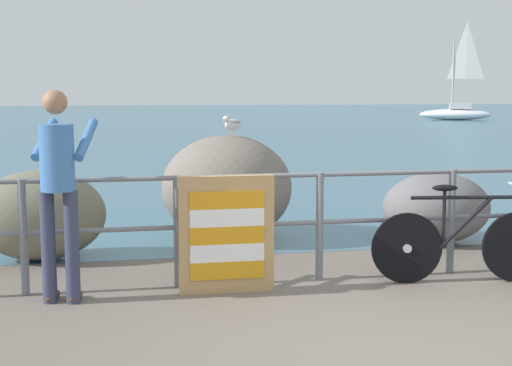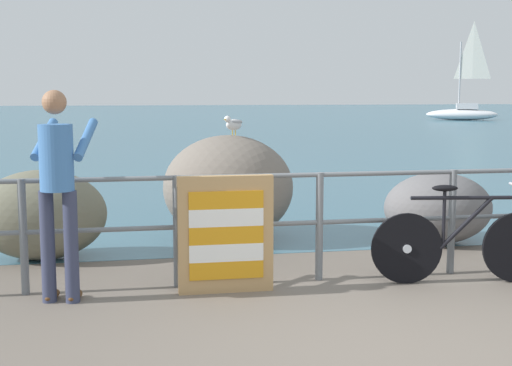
# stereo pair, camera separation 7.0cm
# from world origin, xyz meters

# --- Properties ---
(ground_plane) EXTENTS (120.00, 120.00, 0.10)m
(ground_plane) POSITION_xyz_m (0.00, 20.00, -0.05)
(ground_plane) COLOR #6B6056
(sea_surface) EXTENTS (120.00, 90.00, 0.01)m
(sea_surface) POSITION_xyz_m (0.00, 48.14, 0.00)
(sea_surface) COLOR #38667A
(sea_surface) RESTS_ON ground_plane
(promenade_railing) EXTENTS (8.06, 0.07, 1.02)m
(promenade_railing) POSITION_xyz_m (0.00, 2.02, 0.63)
(promenade_railing) COLOR slate
(promenade_railing) RESTS_ON ground_plane
(bicycle) EXTENTS (1.69, 0.48, 0.92)m
(bicycle) POSITION_xyz_m (1.42, 1.65, 0.46)
(bicycle) COLOR black
(bicycle) RESTS_ON ground_plane
(person_at_railing) EXTENTS (0.55, 0.67, 1.78)m
(person_at_railing) POSITION_xyz_m (-2.33, 1.74, 0.99)
(person_at_railing) COLOR #333851
(person_at_railing) RESTS_ON ground_plane
(folded_deckchair_stack) EXTENTS (0.84, 0.10, 1.04)m
(folded_deckchair_stack) POSITION_xyz_m (-0.92, 1.76, 0.52)
(folded_deckchair_stack) COLOR tan
(folded_deckchair_stack) RESTS_ON ground_plane
(breakwater_boulder_main) EXTENTS (1.55, 1.53, 1.26)m
(breakwater_boulder_main) POSITION_xyz_m (-0.58, 4.00, 0.63)
(breakwater_boulder_main) COLOR slate
(breakwater_boulder_main) RESTS_ON ground
(breakwater_boulder_left) EXTENTS (1.36, 0.90, 0.95)m
(breakwater_boulder_left) POSITION_xyz_m (-2.66, 3.35, 0.48)
(breakwater_boulder_left) COLOR #696855
(breakwater_boulder_left) RESTS_ON ground
(breakwater_boulder_right) EXTENTS (1.27, 1.05, 0.83)m
(breakwater_boulder_right) POSITION_xyz_m (1.81, 3.36, 0.41)
(breakwater_boulder_right) COLOR slate
(breakwater_boulder_right) RESTS_ON ground
(seagull) EXTENTS (0.30, 0.28, 0.23)m
(seagull) POSITION_xyz_m (-0.51, 3.95, 1.40)
(seagull) COLOR gold
(seagull) RESTS_ON breakwater_boulder_main
(sailboat) EXTENTS (4.56, 2.89, 6.16)m
(sailboat) POSITION_xyz_m (19.26, 37.45, 0.71)
(sailboat) COLOR white
(sailboat) RESTS_ON sea_surface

